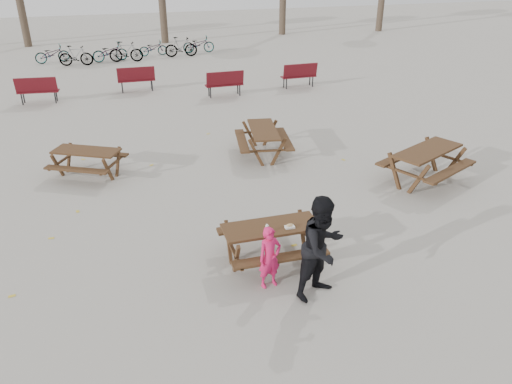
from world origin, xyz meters
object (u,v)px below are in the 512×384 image
object	(u,v)px
food_tray	(290,227)
child	(270,257)
adult	(323,248)
picnic_table_far	(263,142)
soda_bottle	(267,229)
picnic_table_east	(425,166)
picnic_table_north	(88,163)
main_picnic_table	(271,235)

from	to	relation	value
food_tray	child	size ratio (longest dim) A/B	0.15
child	adult	bearing A→B (deg)	-41.37
picnic_table_far	soda_bottle	bearing A→B (deg)	172.63
food_tray	picnic_table_far	bearing A→B (deg)	78.01
food_tray	soda_bottle	xyz separation A→B (m)	(-0.45, -0.04, 0.05)
soda_bottle	picnic_table_far	world-z (taller)	soda_bottle
picnic_table_east	picnic_table_north	xyz separation A→B (m)	(-8.23, 2.75, -0.07)
picnic_table_north	soda_bottle	bearing A→B (deg)	-30.83
soda_bottle	adult	world-z (taller)	adult
child	main_picnic_table	bearing A→B (deg)	59.99
soda_bottle	adult	bearing A→B (deg)	-55.65
main_picnic_table	child	distance (m)	0.77
picnic_table_north	adult	bearing A→B (deg)	-30.35
soda_bottle	child	xyz separation A→B (m)	(-0.11, -0.51, -0.26)
main_picnic_table	picnic_table_east	world-z (taller)	picnic_table_east
food_tray	adult	xyz separation A→B (m)	(0.21, -1.02, 0.14)
child	adult	world-z (taller)	adult
picnic_table_north	picnic_table_far	bearing A→B (deg)	29.16
picnic_table_far	child	bearing A→B (deg)	173.02
main_picnic_table	child	bearing A→B (deg)	-109.32
picnic_table_east	picnic_table_north	bearing A→B (deg)	136.25
main_picnic_table	picnic_table_north	xyz separation A→B (m)	(-3.37, 5.08, -0.22)
picnic_table_east	picnic_table_north	size ratio (longest dim) A/B	1.20
picnic_table_east	picnic_table_far	xyz separation A→B (m)	(-3.42, 2.86, -0.04)
food_tray	adult	world-z (taller)	adult
food_tray	picnic_table_east	bearing A→B (deg)	28.67
child	picnic_table_east	distance (m)	5.96
adult	picnic_table_north	distance (m)	7.39
picnic_table_north	picnic_table_east	bearing A→B (deg)	9.34
child	picnic_table_north	world-z (taller)	child
child	picnic_table_north	size ratio (longest dim) A/B	0.69
adult	main_picnic_table	bearing A→B (deg)	89.01
child	picnic_table_east	bearing A→B (deg)	20.11
soda_bottle	food_tray	bearing A→B (deg)	5.54
child	picnic_table_far	size ratio (longest dim) A/B	0.63
picnic_table_east	picnic_table_far	bearing A→B (deg)	114.79
main_picnic_table	food_tray	distance (m)	0.40
soda_bottle	adult	distance (m)	1.18
food_tray	picnic_table_north	world-z (taller)	food_tray
soda_bottle	child	bearing A→B (deg)	-101.89
soda_bottle	picnic_table_north	world-z (taller)	soda_bottle
child	picnic_table_east	xyz separation A→B (m)	(5.12, 3.05, -0.15)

